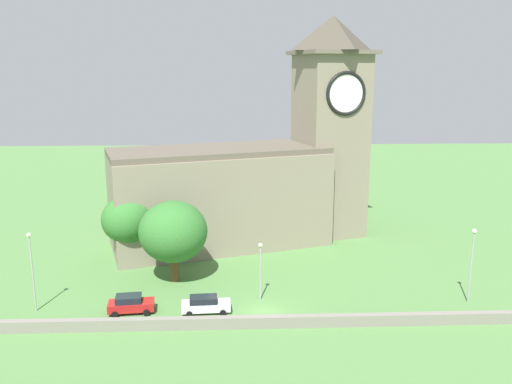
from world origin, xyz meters
name	(u,v)px	position (x,y,z in m)	size (l,w,h in m)	color
ground_plane	(257,259)	(0.00, 15.00, 0.00)	(200.00, 200.00, 0.00)	#517F42
church	(258,172)	(0.46, 22.60, 9.38)	(35.84, 19.96, 29.55)	gray
quay_barrier	(266,322)	(0.00, -2.79, 0.54)	(59.82, 0.70, 1.07)	gray
car_red	(131,304)	(-12.73, 0.72, 0.88)	(4.46, 2.51, 1.75)	red
car_white	(205,304)	(-5.60, 0.44, 0.83)	(4.73, 2.23, 1.64)	silver
streetlamp_west_end	(31,260)	(-21.93, 1.46, 5.17)	(0.44, 0.44, 7.87)	#9EA0A5
streetlamp_west_mid	(260,261)	(-0.22, 3.12, 4.10)	(0.44, 0.44, 6.01)	#9EA0A5
streetlamp_central	(472,254)	(20.46, 1.62, 5.05)	(0.44, 0.44, 7.67)	#9EA0A5
tree_riverside_east	(128,220)	(-15.16, 13.72, 5.54)	(6.23, 6.23, 8.38)	brown
tree_by_tower	(173,232)	(-9.38, 8.48, 5.60)	(7.40, 7.40, 8.97)	brown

